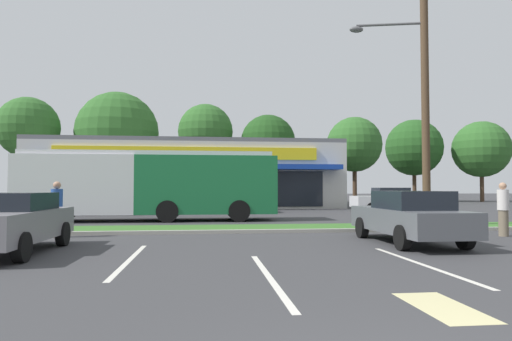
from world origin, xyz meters
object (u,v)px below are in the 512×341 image
Objects in this scene: utility_pole at (421,76)px; car_4 at (8,222)px; pedestrian_near_bench at (57,209)px; car_0 at (109,202)px; pedestrian_by_pole at (503,209)px; car_3 at (233,200)px; car_5 at (409,216)px; car_1 at (388,200)px; city_bus at (150,184)px.

car_4 is at bearing -158.01° from utility_pole.
pedestrian_near_bench is (0.01, 3.53, 0.13)m from car_4.
car_0 is 20.47m from pedestrian_by_pole.
pedestrian_near_bench is (-6.39, -13.71, 0.09)m from car_3.
car_5 is 2.71× the size of pedestrian_by_pole.
car_1 is at bearing -116.42° from pedestrian_near_bench.
utility_pole is 0.94× the size of city_bus.
pedestrian_near_bench reaches higher than car_1.
car_0 is 0.94× the size of car_5.
utility_pole reaches higher than car_4.
car_1 is at bearing 3.37° from car_0.
car_4 is at bearing 45.94° from car_1.
car_0 is at bearing -61.61° from pedestrian_near_bench.
utility_pole is at bearing 153.84° from city_bus.
car_3 is at bearing -90.78° from pedestrian_near_bench.
utility_pole is 2.36× the size of car_5.
utility_pole reaches higher than car_0.
city_bus reaches higher than pedestrian_by_pole.
car_5 is at bearing -53.65° from car_0.
car_1 is 23.82m from car_4.
car_0 reaches higher than car_4.
car_3 is 2.48× the size of pedestrian_near_bench.
car_1 is (14.48, 6.58, -0.97)m from city_bus.
car_1 reaches higher than car_3.
pedestrian_near_bench reaches higher than car_5.
car_1 is at bearing -155.84° from city_bus.
car_5 is 10.67m from pedestrian_near_bench.
car_3 is (-10.16, 0.13, -0.00)m from car_1.
car_3 is 16.89m from car_5.
car_4 is 2.59× the size of pedestrian_by_pole.
car_3 is 18.40m from car_4.
car_4 is (-2.08, -10.54, -1.01)m from city_bus.
pedestrian_by_pole reaches higher than car_5.
car_5 is (11.23, -15.26, -0.00)m from car_0.
car_0 is 7.40m from car_3.
utility_pole reaches higher than car_3.
city_bus is at bearing 44.90° from pedestrian_by_pole.
car_5 reaches higher than car_4.
utility_pole is 13.40m from car_1.
car_1 is 2.59× the size of pedestrian_near_bench.
car_4 is at bearing 78.53° from city_bus.
city_bus is at bearing 57.25° from car_3.
utility_pole is 2.44× the size of car_1.
city_bus is 2.60× the size of car_1.
car_5 is (3.93, -16.42, -0.04)m from car_3.
city_bus is 10.79m from car_4.
city_bus reaches higher than car_3.
car_1 is 15.03m from pedestrian_by_pole.
car_0 is 17.50m from car_1.
utility_pole is 12.81m from city_bus.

